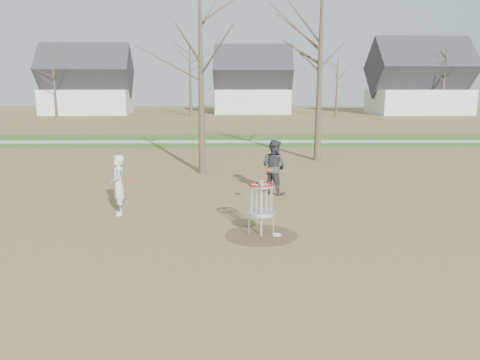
# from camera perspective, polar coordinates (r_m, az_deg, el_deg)

# --- Properties ---
(ground) EXTENTS (160.00, 160.00, 0.00)m
(ground) POSITION_cam_1_polar(r_m,az_deg,el_deg) (11.64, 2.58, -6.77)
(ground) COLOR brown
(ground) RESTS_ON ground
(green_band) EXTENTS (160.00, 8.00, 0.01)m
(green_band) POSITION_cam_1_polar(r_m,az_deg,el_deg) (32.26, 0.41, 4.90)
(green_band) COLOR #2D5119
(green_band) RESTS_ON ground
(footpath) EXTENTS (160.00, 1.50, 0.01)m
(footpath) POSITION_cam_1_polar(r_m,az_deg,el_deg) (31.26, 0.44, 4.71)
(footpath) COLOR #9E9E99
(footpath) RESTS_ON green_band
(dirt_circle) EXTENTS (1.80, 1.80, 0.01)m
(dirt_circle) POSITION_cam_1_polar(r_m,az_deg,el_deg) (11.64, 2.58, -6.74)
(dirt_circle) COLOR #47331E
(dirt_circle) RESTS_ON ground
(player_standing) EXTENTS (0.57, 0.72, 1.73)m
(player_standing) POSITION_cam_1_polar(r_m,az_deg,el_deg) (13.73, -14.61, -0.60)
(player_standing) COLOR silver
(player_standing) RESTS_ON ground
(player_throwing) EXTENTS (1.14, 1.11, 1.86)m
(player_throwing) POSITION_cam_1_polar(r_m,az_deg,el_deg) (15.94, 4.15, 1.60)
(player_throwing) COLOR #323337
(player_throwing) RESTS_ON ground
(disc_grounded) EXTENTS (0.22, 0.22, 0.02)m
(disc_grounded) POSITION_cam_1_polar(r_m,az_deg,el_deg) (11.66, 4.50, -6.66)
(disc_grounded) COLOR white
(disc_grounded) RESTS_ON dirt_circle
(discs_in_play) EXTENTS (4.15, 0.62, 0.20)m
(discs_in_play) POSITION_cam_1_polar(r_m,az_deg,el_deg) (13.24, -4.45, 0.72)
(discs_in_play) COLOR #E4590C
(discs_in_play) RESTS_ON ground
(disc_golf_basket) EXTENTS (0.64, 0.64, 1.35)m
(disc_golf_basket) POSITION_cam_1_polar(r_m,az_deg,el_deg) (11.39, 2.62, -2.39)
(disc_golf_basket) COLOR #9EA3AD
(disc_golf_basket) RESTS_ON ground
(bare_trees) EXTENTS (52.62, 44.98, 9.00)m
(bare_trees) POSITION_cam_1_polar(r_m,az_deg,el_deg) (46.93, 2.26, 13.43)
(bare_trees) COLOR #382B1E
(bare_trees) RESTS_ON ground
(houses_row) EXTENTS (56.51, 10.01, 7.26)m
(houses_row) POSITION_cam_1_polar(r_m,az_deg,el_deg) (63.80, 3.76, 11.22)
(houses_row) COLOR silver
(houses_row) RESTS_ON ground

